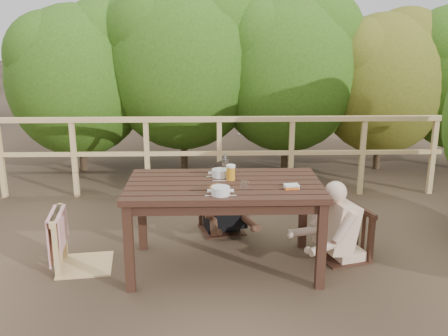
{
  "coord_description": "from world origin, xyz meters",
  "views": [
    {
      "loc": [
        -0.12,
        -4.11,
        2.06
      ],
      "look_at": [
        0.0,
        0.05,
        0.9
      ],
      "focal_mm": 40.55,
      "sensor_mm": 36.0,
      "label": 1
    }
  ],
  "objects_px": {
    "chair_right": "(344,212)",
    "bottle": "(225,167)",
    "chair_left": "(81,214)",
    "soup_near": "(221,192)",
    "chair_far": "(222,191)",
    "bread_roll": "(217,189)",
    "butter_tub": "(291,187)",
    "table": "(224,226)",
    "diner_right": "(348,194)",
    "tumbler": "(244,186)",
    "soup_far": "(220,174)",
    "beer_glass": "(231,173)",
    "woman": "(221,175)"
  },
  "relations": [
    {
      "from": "chair_far",
      "to": "tumbler",
      "type": "xyz_separation_m",
      "value": [
        0.16,
        -1.01,
        0.38
      ]
    },
    {
      "from": "soup_far",
      "to": "diner_right",
      "type": "bearing_deg",
      "value": -0.85
    },
    {
      "from": "table",
      "to": "chair_left",
      "type": "bearing_deg",
      "value": 177.61
    },
    {
      "from": "bread_roll",
      "to": "tumbler",
      "type": "relative_size",
      "value": 1.65
    },
    {
      "from": "chair_left",
      "to": "woman",
      "type": "height_order",
      "value": "woman"
    },
    {
      "from": "chair_far",
      "to": "bottle",
      "type": "xyz_separation_m",
      "value": [
        0.01,
        -0.68,
        0.45
      ]
    },
    {
      "from": "soup_far",
      "to": "tumbler",
      "type": "xyz_separation_m",
      "value": [
        0.19,
        -0.36,
        0.0
      ]
    },
    {
      "from": "soup_near",
      "to": "bottle",
      "type": "relative_size",
      "value": 1.07
    },
    {
      "from": "soup_far",
      "to": "bottle",
      "type": "height_order",
      "value": "bottle"
    },
    {
      "from": "chair_far",
      "to": "diner_right",
      "type": "height_order",
      "value": "diner_right"
    },
    {
      "from": "chair_far",
      "to": "chair_right",
      "type": "bearing_deg",
      "value": -45.27
    },
    {
      "from": "chair_right",
      "to": "bottle",
      "type": "distance_m",
      "value": 1.17
    },
    {
      "from": "chair_right",
      "to": "beer_glass",
      "type": "height_order",
      "value": "beer_glass"
    },
    {
      "from": "soup_near",
      "to": "bottle",
      "type": "height_order",
      "value": "bottle"
    },
    {
      "from": "diner_right",
      "to": "beer_glass",
      "type": "distance_m",
      "value": 1.09
    },
    {
      "from": "table",
      "to": "soup_near",
      "type": "height_order",
      "value": "soup_near"
    },
    {
      "from": "chair_right",
      "to": "butter_tub",
      "type": "bearing_deg",
      "value": -74.47
    },
    {
      "from": "chair_far",
      "to": "chair_right",
      "type": "height_order",
      "value": "chair_right"
    },
    {
      "from": "chair_left",
      "to": "bread_roll",
      "type": "bearing_deg",
      "value": -110.97
    },
    {
      "from": "chair_far",
      "to": "bread_roll",
      "type": "distance_m",
      "value": 1.14
    },
    {
      "from": "soup_near",
      "to": "bread_roll",
      "type": "distance_m",
      "value": 0.09
    },
    {
      "from": "tumbler",
      "to": "chair_left",
      "type": "bearing_deg",
      "value": 170.76
    },
    {
      "from": "chair_left",
      "to": "butter_tub",
      "type": "distance_m",
      "value": 1.83
    },
    {
      "from": "bread_roll",
      "to": "beer_glass",
      "type": "xyz_separation_m",
      "value": [
        0.12,
        0.32,
        0.04
      ]
    },
    {
      "from": "butter_tub",
      "to": "soup_near",
      "type": "bearing_deg",
      "value": -174.52
    },
    {
      "from": "butter_tub",
      "to": "soup_far",
      "type": "bearing_deg",
      "value": 139.56
    },
    {
      "from": "chair_left",
      "to": "soup_near",
      "type": "distance_m",
      "value": 1.3
    },
    {
      "from": "table",
      "to": "diner_right",
      "type": "xyz_separation_m",
      "value": [
        1.12,
        0.17,
        0.23
      ]
    },
    {
      "from": "woman",
      "to": "bottle",
      "type": "height_order",
      "value": "woman"
    },
    {
      "from": "bottle",
      "to": "bread_roll",
      "type": "bearing_deg",
      "value": -100.76
    },
    {
      "from": "chair_left",
      "to": "chair_far",
      "type": "relative_size",
      "value": 1.14
    },
    {
      "from": "bread_roll",
      "to": "butter_tub",
      "type": "xyz_separation_m",
      "value": [
        0.61,
        0.06,
        -0.01
      ]
    },
    {
      "from": "woman",
      "to": "bread_roll",
      "type": "height_order",
      "value": "woman"
    },
    {
      "from": "chair_right",
      "to": "butter_tub",
      "type": "height_order",
      "value": "chair_right"
    },
    {
      "from": "chair_far",
      "to": "soup_near",
      "type": "xyz_separation_m",
      "value": [
        -0.04,
        -1.16,
        0.38
      ]
    },
    {
      "from": "tumbler",
      "to": "chair_far",
      "type": "bearing_deg",
      "value": 99.02
    },
    {
      "from": "woman",
      "to": "chair_far",
      "type": "bearing_deg",
      "value": 76.25
    },
    {
      "from": "soup_near",
      "to": "beer_glass",
      "type": "distance_m",
      "value": 0.42
    },
    {
      "from": "soup_far",
      "to": "butter_tub",
      "type": "distance_m",
      "value": 0.68
    },
    {
      "from": "soup_far",
      "to": "chair_right",
      "type": "bearing_deg",
      "value": -0.88
    },
    {
      "from": "butter_tub",
      "to": "table",
      "type": "bearing_deg",
      "value": 153.51
    },
    {
      "from": "tumbler",
      "to": "butter_tub",
      "type": "relative_size",
      "value": 0.7
    },
    {
      "from": "soup_near",
      "to": "tumbler",
      "type": "distance_m",
      "value": 0.25
    },
    {
      "from": "chair_far",
      "to": "woman",
      "type": "distance_m",
      "value": 0.18
    },
    {
      "from": "chair_far",
      "to": "butter_tub",
      "type": "bearing_deg",
      "value": -75.32
    },
    {
      "from": "chair_left",
      "to": "beer_glass",
      "type": "xyz_separation_m",
      "value": [
        1.3,
        0.03,
        0.35
      ]
    },
    {
      "from": "soup_far",
      "to": "bottle",
      "type": "bearing_deg",
      "value": -32.81
    },
    {
      "from": "soup_near",
      "to": "soup_far",
      "type": "xyz_separation_m",
      "value": [
        0.01,
        0.51,
        -0.0
      ]
    },
    {
      "from": "chair_left",
      "to": "beer_glass",
      "type": "relative_size",
      "value": 6.51
    },
    {
      "from": "bread_roll",
      "to": "beer_glass",
      "type": "relative_size",
      "value": 0.91
    }
  ]
}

